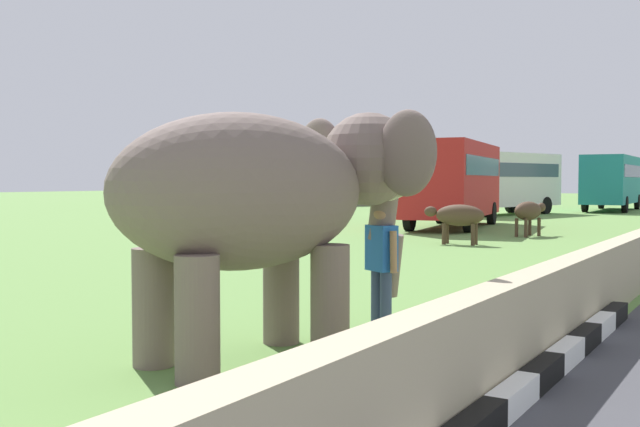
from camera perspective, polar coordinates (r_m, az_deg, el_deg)
name	(u,v)px	position (r m, az deg, el deg)	size (l,w,h in m)	color
barrier_parapet	(444,369)	(5.89, 9.60, -11.87)	(28.00, 0.36, 1.00)	tan
elephant	(271,194)	(8.16, -3.85, 1.50)	(4.08, 2.96, 2.81)	#715E58
person_handler	(381,262)	(9.34, 4.80, -3.81)	(0.40, 0.62, 1.66)	navy
bus_red	(454,178)	(30.98, 10.35, 2.77)	(8.74, 3.93, 3.50)	#B21E1E
bus_white	(501,178)	(42.84, 13.90, 2.68)	(9.10, 4.80, 3.50)	silver
bus_teal	(613,178)	(51.10, 21.81, 2.55)	(9.84, 2.92, 3.50)	teal
cow_near	(458,216)	(22.80, 10.72, -0.20)	(0.76, 1.91, 1.23)	#473323
cow_mid	(529,212)	(26.64, 15.93, 0.14)	(1.93, 0.93, 1.23)	#473323
hill_east	(312,201)	(69.32, -0.63, 0.98)	(33.14, 26.51, 13.09)	#6F6954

